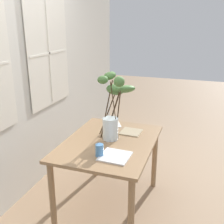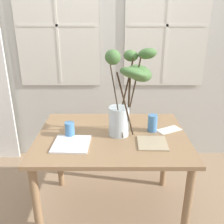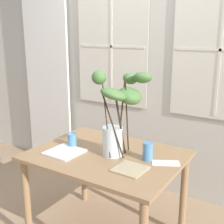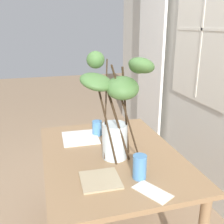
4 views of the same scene
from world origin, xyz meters
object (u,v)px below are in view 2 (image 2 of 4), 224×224
object	(u,v)px
vase_with_branches	(128,92)
drinking_glass_blue_left	(70,129)
drinking_glass_blue_right	(153,123)
plate_square_left	(72,144)
plate_square_right	(153,143)
dining_table	(112,147)

from	to	relation	value
vase_with_branches	drinking_glass_blue_left	distance (m)	0.53
drinking_glass_blue_right	plate_square_left	distance (m)	0.66
vase_with_branches	plate_square_left	bearing A→B (deg)	-159.47
drinking_glass_blue_left	plate_square_left	size ratio (longest dim) A/B	0.44
drinking_glass_blue_right	plate_square_right	xyz separation A→B (m)	(-0.03, -0.21, -0.06)
drinking_glass_blue_left	plate_square_right	xyz separation A→B (m)	(0.62, -0.12, -0.05)
vase_with_branches	drinking_glass_blue_right	size ratio (longest dim) A/B	4.93
dining_table	plate_square_right	xyz separation A→B (m)	(0.29, -0.14, 0.11)
drinking_glass_blue_right	plate_square_left	bearing A→B (deg)	-159.69
drinking_glass_blue_right	plate_square_left	size ratio (longest dim) A/B	0.53
dining_table	drinking_glass_blue_left	bearing A→B (deg)	-176.28
dining_table	plate_square_right	world-z (taller)	plate_square_right
drinking_glass_blue_left	plate_square_right	size ratio (longest dim) A/B	0.54
dining_table	plate_square_left	distance (m)	0.35
vase_with_branches	plate_square_right	world-z (taller)	vase_with_branches
plate_square_left	plate_square_right	world-z (taller)	plate_square_left
plate_square_right	vase_with_branches	bearing A→B (deg)	141.73
dining_table	plate_square_right	bearing A→B (deg)	-26.04
dining_table	drinking_glass_blue_right	size ratio (longest dim) A/B	8.47
dining_table	plate_square_left	bearing A→B (deg)	-151.86
drinking_glass_blue_right	plate_square_right	bearing A→B (deg)	-98.01
plate_square_right	drinking_glass_blue_left	bearing A→B (deg)	168.79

